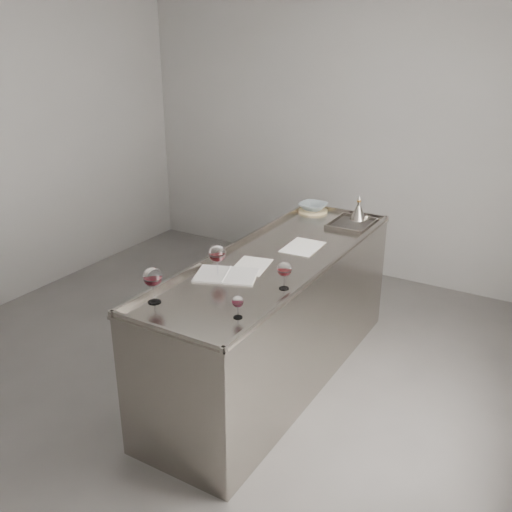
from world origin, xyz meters
The scene contains 12 objects.
room_shell centered at (0.00, 0.00, 1.40)m, with size 4.54×5.04×2.84m.
counter centered at (0.50, 0.30, 0.47)m, with size 0.77×2.42×0.97m.
wine_glass_left centered at (0.23, -0.64, 1.09)m, with size 0.11×0.11×0.21m.
wine_glass_middle centered at (0.33, -0.16, 1.09)m, with size 0.11×0.11×0.21m.
wine_glass_right centered at (0.77, -0.10, 1.06)m, with size 0.09×0.09×0.17m.
wine_glass_small centered at (0.74, -0.56, 1.03)m, with size 0.06×0.06×0.13m.
notebook centered at (0.37, -0.12, 0.95)m, with size 0.45×0.38×0.02m.
loose_paper_top centered at (0.43, 0.09, 0.94)m, with size 0.21×0.30×0.00m, color silver.
loose_paper_under centered at (0.56, 0.58, 0.94)m, with size 0.23×0.33×0.00m, color white.
trivet centered at (0.26, 1.38, 0.95)m, with size 0.24×0.24×0.02m, color beige.
ceramic_bowl centered at (0.26, 1.38, 0.99)m, with size 0.23×0.23×0.06m, color gray.
wine_funnel centered at (0.66, 1.38, 1.00)m, with size 0.14×0.14×0.20m.
Camera 1 is at (2.22, -2.86, 2.40)m, focal length 40.00 mm.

